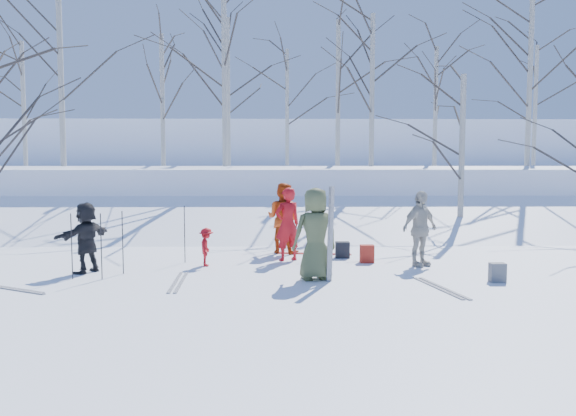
{
  "coord_description": "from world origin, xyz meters",
  "views": [
    {
      "loc": [
        -0.24,
        -11.51,
        2.37
      ],
      "look_at": [
        0.0,
        1.5,
        1.3
      ],
      "focal_mm": 35.0,
      "sensor_mm": 36.0,
      "label": 1
    }
  ],
  "objects_px": {
    "skier_grey_west": "(86,237)",
    "backpack_grey": "(497,273)",
    "skier_olive_center": "(315,234)",
    "backpack_red": "(367,254)",
    "skier_red_seated": "(206,247)",
    "skier_redor_behind": "(283,218)",
    "skier_red_north": "(288,224)",
    "backpack_dark": "(342,250)",
    "dog": "(321,249)",
    "skier_cream_east": "(420,229)"
  },
  "relations": [
    {
      "from": "backpack_red",
      "to": "skier_redor_behind",
      "type": "bearing_deg",
      "value": 143.57
    },
    {
      "from": "skier_red_seated",
      "to": "dog",
      "type": "height_order",
      "value": "skier_red_seated"
    },
    {
      "from": "backpack_red",
      "to": "skier_grey_west",
      "type": "bearing_deg",
      "value": -170.1
    },
    {
      "from": "backpack_grey",
      "to": "skier_red_seated",
      "type": "bearing_deg",
      "value": 163.02
    },
    {
      "from": "skier_olive_center",
      "to": "skier_grey_west",
      "type": "height_order",
      "value": "skier_olive_center"
    },
    {
      "from": "skier_red_north",
      "to": "backpack_grey",
      "type": "height_order",
      "value": "skier_red_north"
    },
    {
      "from": "backpack_dark",
      "to": "skier_red_seated",
      "type": "bearing_deg",
      "value": -162.0
    },
    {
      "from": "skier_red_seated",
      "to": "backpack_red",
      "type": "relative_size",
      "value": 2.09
    },
    {
      "from": "dog",
      "to": "skier_red_north",
      "type": "bearing_deg",
      "value": -39.36
    },
    {
      "from": "skier_olive_center",
      "to": "skier_grey_west",
      "type": "distance_m",
      "value": 4.93
    },
    {
      "from": "skier_red_north",
      "to": "skier_cream_east",
      "type": "distance_m",
      "value": 3.09
    },
    {
      "from": "skier_red_north",
      "to": "dog",
      "type": "bearing_deg",
      "value": 167.21
    },
    {
      "from": "skier_redor_behind",
      "to": "skier_cream_east",
      "type": "relative_size",
      "value": 1.06
    },
    {
      "from": "skier_cream_east",
      "to": "dog",
      "type": "xyz_separation_m",
      "value": [
        -2.17,
        0.96,
        -0.61
      ]
    },
    {
      "from": "backpack_red",
      "to": "backpack_dark",
      "type": "height_order",
      "value": "backpack_red"
    },
    {
      "from": "skier_grey_west",
      "to": "backpack_grey",
      "type": "distance_m",
      "value": 8.53
    },
    {
      "from": "skier_red_north",
      "to": "skier_red_seated",
      "type": "bearing_deg",
      "value": -3.61
    },
    {
      "from": "skier_grey_west",
      "to": "backpack_red",
      "type": "xyz_separation_m",
      "value": [
        6.2,
        1.08,
        -0.55
      ]
    },
    {
      "from": "skier_redor_behind",
      "to": "backpack_dark",
      "type": "height_order",
      "value": "skier_redor_behind"
    },
    {
      "from": "dog",
      "to": "backpack_red",
      "type": "distance_m",
      "value": 1.16
    },
    {
      "from": "backpack_grey",
      "to": "backpack_dark",
      "type": "xyz_separation_m",
      "value": [
        -2.74,
        2.87,
        0.01
      ]
    },
    {
      "from": "skier_red_seated",
      "to": "dog",
      "type": "distance_m",
      "value": 2.83
    },
    {
      "from": "backpack_grey",
      "to": "skier_cream_east",
      "type": "bearing_deg",
      "value": 122.7
    },
    {
      "from": "skier_grey_west",
      "to": "backpack_grey",
      "type": "height_order",
      "value": "skier_grey_west"
    },
    {
      "from": "skier_red_seated",
      "to": "backpack_grey",
      "type": "bearing_deg",
      "value": -109.9
    },
    {
      "from": "skier_redor_behind",
      "to": "backpack_dark",
      "type": "bearing_deg",
      "value": 179.31
    },
    {
      "from": "skier_red_seated",
      "to": "skier_olive_center",
      "type": "bearing_deg",
      "value": -125.42
    },
    {
      "from": "skier_redor_behind",
      "to": "dog",
      "type": "height_order",
      "value": "skier_redor_behind"
    },
    {
      "from": "skier_red_north",
      "to": "backpack_dark",
      "type": "relative_size",
      "value": 4.4
    },
    {
      "from": "skier_redor_behind",
      "to": "skier_grey_west",
      "type": "xyz_separation_m",
      "value": [
        -4.23,
        -2.54,
        -0.15
      ]
    },
    {
      "from": "skier_olive_center",
      "to": "skier_cream_east",
      "type": "relative_size",
      "value": 1.08
    },
    {
      "from": "dog",
      "to": "backpack_grey",
      "type": "bearing_deg",
      "value": 89.77
    },
    {
      "from": "skier_redor_behind",
      "to": "backpack_dark",
      "type": "xyz_separation_m",
      "value": [
        1.47,
        -0.78,
        -0.71
      ]
    },
    {
      "from": "skier_cream_east",
      "to": "backpack_dark",
      "type": "relative_size",
      "value": 4.3
    },
    {
      "from": "skier_redor_behind",
      "to": "dog",
      "type": "bearing_deg",
      "value": 161.23
    },
    {
      "from": "skier_olive_center",
      "to": "backpack_red",
      "type": "xyz_separation_m",
      "value": [
        1.35,
        1.89,
        -0.72
      ]
    },
    {
      "from": "skier_olive_center",
      "to": "dog",
      "type": "height_order",
      "value": "skier_olive_center"
    },
    {
      "from": "skier_red_seated",
      "to": "skier_grey_west",
      "type": "relative_size",
      "value": 0.58
    },
    {
      "from": "skier_olive_center",
      "to": "skier_grey_west",
      "type": "xyz_separation_m",
      "value": [
        -4.85,
        0.81,
        -0.17
      ]
    },
    {
      "from": "skier_olive_center",
      "to": "backpack_dark",
      "type": "distance_m",
      "value": 2.8
    },
    {
      "from": "backpack_grey",
      "to": "skier_olive_center",
      "type": "bearing_deg",
      "value": 175.15
    },
    {
      "from": "skier_olive_center",
      "to": "dog",
      "type": "xyz_separation_m",
      "value": [
        0.3,
        2.39,
        -0.68
      ]
    },
    {
      "from": "skier_red_north",
      "to": "skier_redor_behind",
      "type": "bearing_deg",
      "value": -109.04
    },
    {
      "from": "skier_red_seated",
      "to": "backpack_red",
      "type": "xyz_separation_m",
      "value": [
        3.73,
        0.38,
        -0.23
      ]
    },
    {
      "from": "skier_red_north",
      "to": "skier_redor_behind",
      "type": "xyz_separation_m",
      "value": [
        -0.1,
        1.13,
        0.03
      ]
    },
    {
      "from": "skier_olive_center",
      "to": "skier_red_north",
      "type": "height_order",
      "value": "skier_olive_center"
    },
    {
      "from": "skier_olive_center",
      "to": "skier_red_north",
      "type": "bearing_deg",
      "value": -91.29
    },
    {
      "from": "skier_red_north",
      "to": "dog",
      "type": "height_order",
      "value": "skier_red_north"
    },
    {
      "from": "backpack_grey",
      "to": "dog",
      "type": "bearing_deg",
      "value": 140.65
    },
    {
      "from": "skier_red_north",
      "to": "skier_redor_behind",
      "type": "distance_m",
      "value": 1.14
    }
  ]
}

